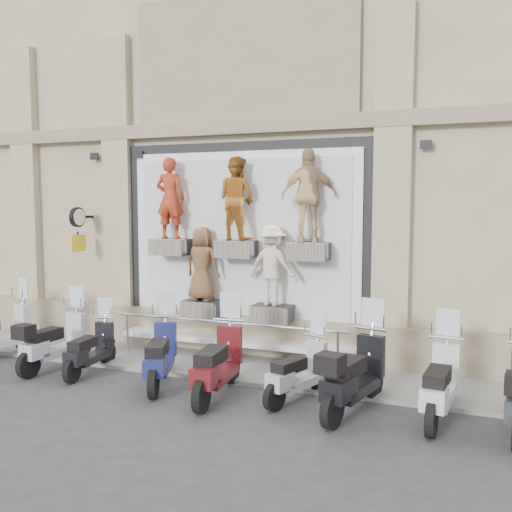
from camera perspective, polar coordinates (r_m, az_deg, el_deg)
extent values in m
plane|color=#303032|center=(9.98, -8.03, -13.88)|extent=(90.00, 90.00, 0.00)
cube|color=gray|center=(11.75, -2.90, -10.65)|extent=(16.00, 2.20, 0.08)
cube|color=black|center=(12.12, -1.28, 1.19)|extent=(5.60, 0.10, 4.30)
cube|color=white|center=(12.06, -1.39, 1.17)|extent=(5.10, 0.06, 3.90)
cube|color=white|center=(12.03, -1.46, 1.16)|extent=(4.70, 0.04, 3.60)
cube|color=white|center=(12.05, -2.02, -8.37)|extent=(5.10, 0.75, 0.10)
cube|color=#28282B|center=(12.48, -8.52, 0.91)|extent=(0.80, 0.50, 0.35)
imported|color=#BD3C1C|center=(12.45, -8.58, 5.73)|extent=(0.67, 0.48, 1.75)
cube|color=#28282B|center=(11.79, -1.97, 0.71)|extent=(0.80, 0.50, 0.35)
imported|color=#92571C|center=(11.75, -1.99, 5.74)|extent=(0.99, 0.87, 1.72)
cube|color=#28282B|center=(11.26, 5.28, 0.47)|extent=(0.80, 0.50, 0.35)
imported|color=tan|center=(11.22, 5.33, 6.04)|extent=(1.16, 0.76, 1.84)
cube|color=#28282B|center=(12.30, -5.39, -5.23)|extent=(0.80, 0.50, 0.35)
imported|color=brown|center=(12.16, -5.43, -0.77)|extent=(0.81, 0.57, 1.57)
cube|color=#28282B|center=(11.67, 1.67, -5.78)|extent=(0.80, 0.50, 0.35)
imported|color=#FFECCF|center=(11.52, 1.68, -0.91)|extent=(1.15, 0.78, 1.64)
cube|color=black|center=(13.88, -16.73, 3.77)|extent=(0.06, 0.56, 0.06)
cylinder|color=black|center=(13.67, -17.43, 3.73)|extent=(0.10, 0.46, 0.46)
cube|color=yellow|center=(13.69, -17.36, 1.22)|extent=(0.04, 0.50, 0.38)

